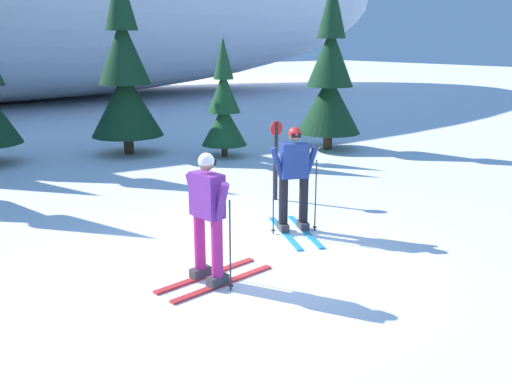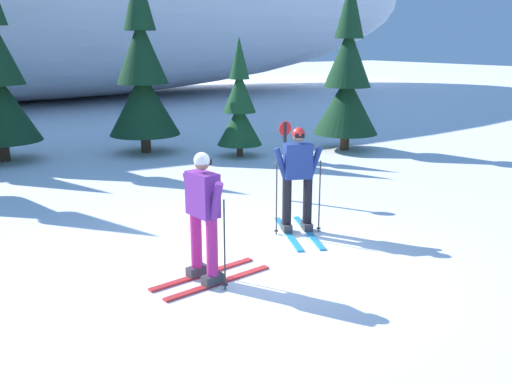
{
  "view_description": "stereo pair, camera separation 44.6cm",
  "coord_description": "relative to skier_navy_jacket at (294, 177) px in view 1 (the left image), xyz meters",
  "views": [
    {
      "loc": [
        -4.27,
        -6.09,
        3.06
      ],
      "look_at": [
        0.26,
        0.19,
        0.95
      ],
      "focal_mm": 39.09,
      "sensor_mm": 36.0,
      "label": 1
    },
    {
      "loc": [
        -3.9,
        -6.34,
        3.06
      ],
      "look_at": [
        0.26,
        0.19,
        0.95
      ],
      "focal_mm": 39.09,
      "sensor_mm": 36.0,
      "label": 2
    }
  ],
  "objects": [
    {
      "name": "skier_purple_jacket",
      "position": [
        -2.18,
        -0.92,
        -0.0
      ],
      "size": [
        1.68,
        0.83,
        1.73
      ],
      "color": "red",
      "rests_on": "ground"
    },
    {
      "name": "ground_plane",
      "position": [
        -1.35,
        -0.65,
        -0.92
      ],
      "size": [
        120.0,
        120.0,
        0.0
      ],
      "primitive_type": "plane",
      "color": "white"
    },
    {
      "name": "pine_tree_far_right",
      "position": [
        5.44,
        5.04,
        1.07
      ],
      "size": [
        1.84,
        1.84,
        4.75
      ],
      "color": "#47301E",
      "rests_on": "ground"
    },
    {
      "name": "skier_navy_jacket",
      "position": [
        0.0,
        0.0,
        0.0
      ],
      "size": [
        1.03,
        1.68,
        1.74
      ],
      "color": "#2893CC",
      "rests_on": "ground"
    },
    {
      "name": "trail_marker_post",
      "position": [
        0.93,
        1.67,
        -0.03
      ],
      "size": [
        0.28,
        0.07,
        1.57
      ],
      "color": "black",
      "rests_on": "ground"
    },
    {
      "name": "pine_tree_center_right",
      "position": [
        0.46,
        7.76,
        1.2
      ],
      "size": [
        1.96,
        1.96,
        5.07
      ],
      "color": "#47301E",
      "rests_on": "ground"
    },
    {
      "name": "pine_tree_right",
      "position": [
        2.42,
        5.88,
        0.41
      ],
      "size": [
        1.22,
        1.22,
        3.17
      ],
      "color": "#47301E",
      "rests_on": "ground"
    }
  ]
}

